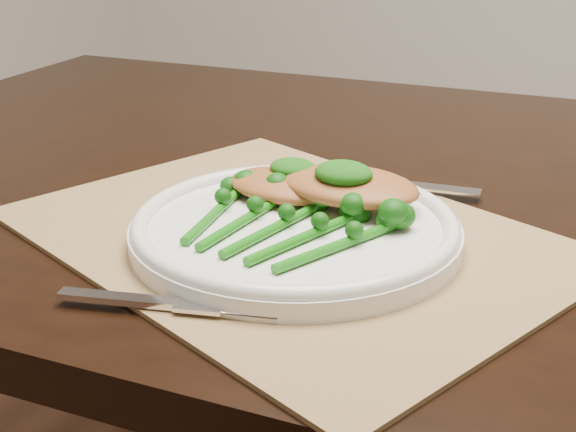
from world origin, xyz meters
The scene contains 9 objects.
placemat centered at (-0.03, -0.25, 0.75)m, with size 0.49×0.36×0.00m, color #94754B.
dinner_plate centered at (-0.02, -0.26, 0.77)m, with size 0.29×0.29×0.03m.
knife centered at (-0.03, -0.10, 0.76)m, with size 0.21×0.05×0.01m.
fork centered at (-0.04, -0.41, 0.76)m, with size 0.17×0.07×0.01m.
chicken_fillet_left centered at (-0.06, -0.21, 0.78)m, with size 0.12×0.08×0.02m, color #A76230.
chicken_fillet_right centered at (0.01, -0.20, 0.79)m, with size 0.13×0.09×0.03m, color #A76230.
pesto_dollop_left centered at (-0.06, -0.19, 0.80)m, with size 0.05×0.04×0.02m, color #0E470A.
pesto_dollop_right centered at (0.00, -0.21, 0.81)m, with size 0.05×0.05×0.02m, color #0E470A.
broccolini_bundle centered at (-0.03, -0.29, 0.78)m, with size 0.17×0.18×0.04m.
Camera 1 is at (0.28, -0.84, 1.05)m, focal length 50.00 mm.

